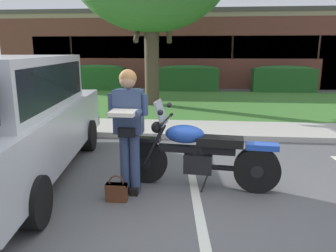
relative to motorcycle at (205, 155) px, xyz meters
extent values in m
plane|color=#565659|center=(-0.30, -0.75, -0.49)|extent=(140.00, 140.00, 0.00)
cube|color=#B7B2A8|center=(-0.30, 2.63, -0.43)|extent=(60.00, 0.20, 0.12)
cube|color=#B7B2A8|center=(-0.30, 3.48, -0.45)|extent=(60.00, 1.50, 0.08)
cube|color=#3D752D|center=(-0.30, 7.51, -0.46)|extent=(60.00, 6.57, 0.06)
cube|color=silver|center=(-0.10, -0.55, -0.49)|extent=(0.55, 4.39, 0.01)
cylinder|color=black|center=(-0.88, 0.09, -0.17)|extent=(0.65, 0.17, 0.64)
cylinder|color=black|center=(-0.88, 0.09, -0.17)|extent=(0.19, 0.14, 0.18)
cylinder|color=black|center=(0.72, -0.08, -0.17)|extent=(0.66, 0.25, 0.64)
cylinder|color=black|center=(0.72, -0.08, -0.17)|extent=(0.20, 0.22, 0.18)
cube|color=black|center=(-0.88, 0.09, 0.18)|extent=(0.45, 0.18, 0.06)
cube|color=blue|center=(0.77, -0.08, 0.17)|extent=(0.46, 0.24, 0.08)
cylinder|color=black|center=(-0.75, -0.01, 0.11)|extent=(0.31, 0.08, 0.58)
cylinder|color=black|center=(-0.73, 0.15, 0.11)|extent=(0.31, 0.08, 0.58)
sphere|color=black|center=(-0.70, 0.07, 0.37)|extent=(0.17, 0.17, 0.17)
cylinder|color=black|center=(-0.57, 0.06, 0.49)|extent=(0.11, 0.72, 0.03)
cylinder|color=black|center=(-0.60, -0.30, 0.49)|extent=(0.05, 0.10, 0.04)
cylinder|color=black|center=(-0.53, 0.41, 0.49)|extent=(0.05, 0.10, 0.04)
sphere|color=black|center=(-0.62, -0.24, 0.65)|extent=(0.08, 0.08, 0.08)
sphere|color=black|center=(-0.55, 0.36, 0.65)|extent=(0.08, 0.08, 0.08)
cube|color=#B2BCC6|center=(-0.64, 0.06, 0.59)|extent=(0.18, 0.37, 0.35)
cube|color=black|center=(-0.13, 0.01, 0.07)|extent=(1.10, 0.21, 0.10)
ellipsoid|color=blue|center=(-0.30, 0.03, 0.29)|extent=(0.59, 0.38, 0.26)
cube|color=black|center=(0.20, -0.02, 0.21)|extent=(0.67, 0.35, 0.12)
cube|color=black|center=(-0.10, 0.01, -0.13)|extent=(0.42, 0.28, 0.28)
cylinder|color=black|center=(-0.13, 0.01, 0.03)|extent=(0.19, 0.14, 0.21)
cylinder|color=black|center=(-0.07, 0.00, 0.03)|extent=(0.19, 0.14, 0.21)
cylinder|color=black|center=(0.28, 0.11, -0.23)|extent=(0.61, 0.14, 0.08)
cylinder|color=black|center=(0.48, 0.09, -0.23)|extent=(0.61, 0.14, 0.08)
cylinder|color=black|center=(0.00, -0.17, -0.34)|extent=(0.13, 0.11, 0.30)
cube|color=black|center=(-0.97, -0.31, -0.44)|extent=(0.11, 0.24, 0.10)
cube|color=black|center=(-1.11, -0.31, -0.44)|extent=(0.11, 0.24, 0.10)
cylinder|color=navy|center=(-0.97, -0.29, -0.06)|extent=(0.14, 0.14, 0.86)
cylinder|color=navy|center=(-1.11, -0.29, -0.06)|extent=(0.14, 0.14, 0.86)
cube|color=navy|center=(-1.04, -0.29, 0.66)|extent=(0.38, 0.22, 0.58)
cube|color=navy|center=(-1.04, -0.29, 0.93)|extent=(0.30, 0.20, 0.06)
sphere|color=#A87A5B|center=(-1.04, -0.29, 1.07)|extent=(0.21, 0.21, 0.21)
sphere|color=olive|center=(-1.04, -0.27, 1.10)|extent=(0.23, 0.23, 0.23)
cube|color=black|center=(-1.04, -0.42, 0.41)|extent=(0.22, 0.10, 0.12)
cylinder|color=navy|center=(-0.88, -0.45, 0.68)|extent=(0.09, 0.34, 0.09)
cylinder|color=navy|center=(-1.20, -0.45, 0.68)|extent=(0.09, 0.34, 0.09)
cylinder|color=navy|center=(-0.82, -0.31, 0.76)|extent=(0.10, 0.10, 0.28)
cylinder|color=navy|center=(-1.26, -0.31, 0.76)|extent=(0.10, 0.10, 0.28)
cube|color=beige|center=(-1.04, -0.59, 0.70)|extent=(0.32, 0.32, 0.05)
cube|color=#562D19|center=(-1.16, -0.58, -0.37)|extent=(0.28, 0.12, 0.24)
cube|color=#562D19|center=(-1.16, -0.58, -0.27)|extent=(0.28, 0.13, 0.04)
torus|color=#562D19|center=(-1.16, -0.58, -0.23)|extent=(0.20, 0.02, 0.20)
cube|color=#B7BABF|center=(-2.98, 0.03, 0.21)|extent=(2.49, 4.91, 0.80)
cube|color=black|center=(-2.13, -0.01, 0.99)|extent=(0.39, 2.71, 0.55)
cube|color=black|center=(-3.12, 1.10, 0.95)|extent=(1.58, 0.43, 0.51)
cube|color=black|center=(-3.29, 2.40, -0.09)|extent=(1.90, 0.34, 0.20)
cylinder|color=black|center=(-2.28, 1.59, -0.19)|extent=(0.32, 0.63, 0.60)
cylinder|color=black|center=(-1.91, -1.30, -0.19)|extent=(0.32, 0.63, 0.60)
cylinder|color=#4C3D2D|center=(-1.78, 6.87, 0.90)|extent=(0.49, 0.49, 2.77)
cylinder|color=#4C3D2D|center=(-1.21, 6.87, 2.27)|extent=(0.17, 1.24, 1.21)
cylinder|color=#4C3D2D|center=(-2.23, 6.87, 2.17)|extent=(0.17, 1.03, 1.01)
cube|color=#235623|center=(-5.02, 11.11, 0.06)|extent=(2.53, 0.90, 1.10)
ellipsoid|color=#235623|center=(-5.02, 11.11, 0.61)|extent=(2.40, 0.84, 0.28)
cube|color=#235623|center=(-0.66, 11.11, 0.06)|extent=(2.81, 0.90, 1.10)
ellipsoid|color=#235623|center=(-0.66, 11.11, 0.61)|extent=(2.67, 0.84, 0.28)
cube|color=#235623|center=(3.70, 11.11, 0.06)|extent=(2.80, 0.90, 1.10)
ellipsoid|color=#235623|center=(3.70, 11.11, 0.61)|extent=(2.66, 0.84, 0.28)
cube|color=brown|center=(1.44, 17.38, 1.38)|extent=(24.21, 10.05, 3.74)
cube|color=#998466|center=(1.44, 12.39, 3.13)|extent=(24.21, 0.10, 0.24)
cube|color=#4C4742|center=(1.44, 17.38, 3.35)|extent=(24.45, 10.15, 0.20)
cube|color=#1E282D|center=(1.44, 12.38, 1.57)|extent=(20.58, 0.06, 1.10)
cube|color=brown|center=(-6.80, 12.37, 1.57)|extent=(0.08, 0.04, 1.20)
cube|color=brown|center=(-2.68, 12.37, 1.57)|extent=(0.08, 0.04, 1.20)
cube|color=brown|center=(1.44, 12.37, 1.57)|extent=(0.08, 0.04, 1.20)
cube|color=brown|center=(5.55, 12.37, 1.57)|extent=(0.08, 0.04, 1.20)
cube|color=#473323|center=(6.28, 12.39, 0.56)|extent=(1.00, 0.08, 2.10)
camera|label=1|loc=(-0.09, -4.50, 1.47)|focal=35.10mm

